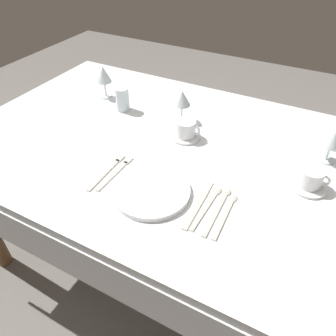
{
  "coord_description": "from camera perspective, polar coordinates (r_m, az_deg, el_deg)",
  "views": [
    {
      "loc": [
        0.44,
        -0.93,
        1.48
      ],
      "look_at": [
        0.03,
        -0.16,
        0.76
      ],
      "focal_mm": 34.06,
      "sensor_mm": 36.0,
      "label": 1
    }
  ],
  "objects": [
    {
      "name": "dinner_plate",
      "position": [
        1.06,
        -3.01,
        -4.11
      ],
      "size": [
        0.26,
        0.26,
        0.02
      ],
      "primitive_type": "cylinder",
      "color": "white",
      "rests_on": "dining_table"
    },
    {
      "name": "fork_outer",
      "position": [
        1.16,
        -9.16,
        -0.63
      ],
      "size": [
        0.02,
        0.21,
        0.0
      ],
      "color": "beige",
      "rests_on": "dining_table"
    },
    {
      "name": "saucer_left",
      "position": [
        1.32,
        3.13,
        5.7
      ],
      "size": [
        0.12,
        0.12,
        0.01
      ],
      "primitive_type": "cylinder",
      "color": "white",
      "rests_on": "dining_table"
    },
    {
      "name": "coffee_cup_left",
      "position": [
        1.3,
        3.26,
        7.08
      ],
      "size": [
        0.1,
        0.08,
        0.07
      ],
      "color": "white",
      "rests_on": "saucer_left"
    },
    {
      "name": "saucer_right",
      "position": [
        1.19,
        23.72,
        -2.77
      ],
      "size": [
        0.13,
        0.13,
        0.01
      ],
      "primitive_type": "cylinder",
      "color": "white",
      "rests_on": "dining_table"
    },
    {
      "name": "spoon_tea",
      "position": [
        1.03,
        10.58,
        -7.4
      ],
      "size": [
        0.03,
        0.21,
        0.01
      ],
      "color": "beige",
      "rests_on": "dining_table"
    },
    {
      "name": "dinner_knife",
      "position": [
        1.03,
        5.39,
        -6.66
      ],
      "size": [
        0.02,
        0.23,
        0.0
      ],
      "color": "beige",
      "rests_on": "dining_table"
    },
    {
      "name": "ground_plane",
      "position": [
        1.81,
        1.38,
        -15.63
      ],
      "size": [
        6.0,
        6.0,
        0.0
      ],
      "primitive_type": "plane",
      "color": "slate"
    },
    {
      "name": "drink_tumbler",
      "position": [
        1.51,
        -8.12,
        11.85
      ],
      "size": [
        0.06,
        0.06,
        0.11
      ],
      "color": "silver",
      "rests_on": "dining_table"
    },
    {
      "name": "wine_glass_left",
      "position": [
        1.29,
        27.53,
        4.63
      ],
      "size": [
        0.07,
        0.07,
        0.14
      ],
      "color": "silver",
      "rests_on": "dining_table"
    },
    {
      "name": "coffee_cup_right",
      "position": [
        1.17,
        24.26,
        -1.47
      ],
      "size": [
        0.1,
        0.08,
        0.06
      ],
      "color": "white",
      "rests_on": "saucer_right"
    },
    {
      "name": "spoon_soup",
      "position": [
        1.04,
        7.44,
        -6.1
      ],
      "size": [
        0.03,
        0.22,
        0.01
      ],
      "color": "beige",
      "rests_on": "dining_table"
    },
    {
      "name": "dining_table",
      "position": [
        1.32,
        1.82,
        0.86
      ],
      "size": [
        1.8,
        1.11,
        0.74
      ],
      "color": "white",
      "rests_on": "ground"
    },
    {
      "name": "wine_glass_centre",
      "position": [
        1.39,
        2.51,
        12.11
      ],
      "size": [
        0.08,
        0.08,
        0.14
      ],
      "color": "silver",
      "rests_on": "dining_table"
    },
    {
      "name": "wine_glass_right",
      "position": [
        1.62,
        -11.45,
        15.9
      ],
      "size": [
        0.07,
        0.07,
        0.16
      ],
      "color": "silver",
      "rests_on": "dining_table"
    },
    {
      "name": "spoon_dessert",
      "position": [
        1.04,
        9.27,
        -6.56
      ],
      "size": [
        0.03,
        0.23,
        0.01
      ],
      "color": "beige",
      "rests_on": "dining_table"
    },
    {
      "name": "fork_inner",
      "position": [
        1.17,
        -10.67,
        -0.42
      ],
      "size": [
        0.02,
        0.22,
        0.0
      ],
      "color": "beige",
      "rests_on": "dining_table"
    }
  ]
}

